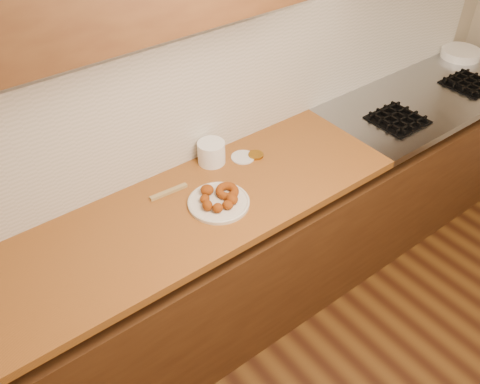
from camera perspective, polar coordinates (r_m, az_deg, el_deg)
name	(u,v)px	position (r m, az deg, el deg)	size (l,w,h in m)	color
wall_back	(233,56)	(2.36, -0.84, 15.07)	(4.00, 0.02, 2.70)	tan
base_cabinet	(269,244)	(2.73, 3.24, -5.88)	(3.60, 0.60, 0.77)	#4C2B13
butcher_block	(152,230)	(2.13, -9.85, -4.23)	(2.30, 0.62, 0.04)	#9C5721
stovetop	(425,98)	(3.16, 20.08, 9.92)	(1.30, 0.62, 0.04)	#9EA0A5
backsplash	(234,86)	(2.42, -0.63, 11.76)	(3.60, 0.02, 0.60)	beige
burner_grates	(436,100)	(3.10, 21.10, 9.64)	(0.91, 0.26, 0.03)	black
donut_plate	(219,203)	(2.19, -2.40, -1.20)	(0.27, 0.27, 0.02)	beige
ring_donut	(227,191)	(2.21, -1.46, 0.10)	(0.10, 0.10, 0.04)	#88350E
fried_dough_chunks	(216,200)	(2.16, -2.66, -0.87)	(0.17, 0.20, 0.05)	#88350E
plastic_tub	(211,153)	(2.40, -3.23, 4.44)	(0.13, 0.13, 0.11)	white
tub_lid	(243,157)	(2.45, 0.33, 3.93)	(0.11, 0.11, 0.01)	silver
brass_jar_lid	(256,155)	(2.46, 1.79, 4.17)	(0.07, 0.07, 0.01)	#9C6B1C
wooden_utensil	(169,192)	(2.27, -8.01, 0.02)	(0.18, 0.02, 0.01)	#9E8551
plate_stack	(461,53)	(3.68, 23.54, 14.09)	(0.25, 0.25, 0.05)	white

